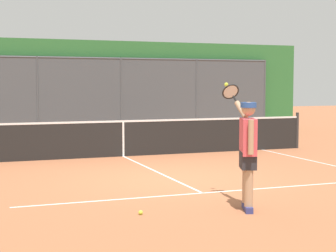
% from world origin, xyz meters
% --- Properties ---
extents(ground_plane, '(60.00, 60.00, 0.00)m').
position_xyz_m(ground_plane, '(0.00, 0.00, 0.00)').
color(ground_plane, '#A8603D').
extents(court_line_markings, '(8.46, 9.48, 0.01)m').
position_xyz_m(court_line_markings, '(0.00, 1.82, 0.00)').
color(court_line_markings, white).
rests_on(court_line_markings, ground).
extents(fence_backdrop, '(18.23, 1.37, 3.53)m').
position_xyz_m(fence_backdrop, '(0.00, -10.09, 1.75)').
color(fence_backdrop, '#474C51').
rests_on(fence_backdrop, ground).
extents(tennis_net, '(10.87, 0.09, 1.07)m').
position_xyz_m(tennis_net, '(0.00, -3.72, 0.49)').
color(tennis_net, '#2D2D2D').
rests_on(tennis_net, ground).
extents(tennis_player, '(0.46, 1.38, 1.94)m').
position_xyz_m(tennis_player, '(-0.12, 2.89, 0.97)').
color(tennis_player, navy).
rests_on(tennis_player, ground).
extents(tennis_ball_near_net, '(0.07, 0.07, 0.07)m').
position_xyz_m(tennis_ball_near_net, '(1.50, 2.63, 0.03)').
color(tennis_ball_near_net, '#C1D138').
rests_on(tennis_ball_near_net, ground).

